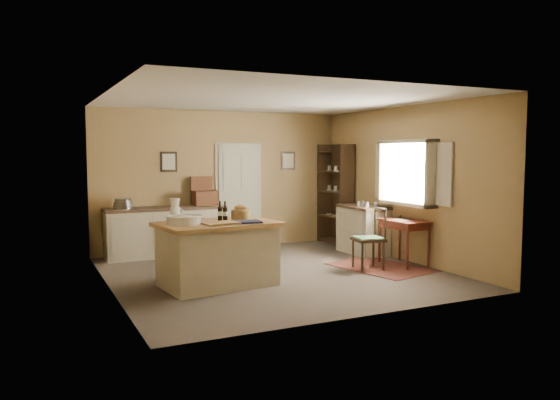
# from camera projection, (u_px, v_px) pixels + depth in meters

# --- Properties ---
(ground) EXTENTS (5.00, 5.00, 0.00)m
(ground) POSITION_uv_depth(u_px,v_px,m) (276.00, 273.00, 8.58)
(ground) COLOR brown
(ground) RESTS_ON ground
(wall_back) EXTENTS (5.00, 0.10, 2.70)m
(wall_back) POSITION_uv_depth(u_px,v_px,m) (222.00, 180.00, 10.71)
(wall_back) COLOR olive
(wall_back) RESTS_ON ground
(wall_front) EXTENTS (5.00, 0.10, 2.70)m
(wall_front) POSITION_uv_depth(u_px,v_px,m) (368.00, 200.00, 6.21)
(wall_front) COLOR olive
(wall_front) RESTS_ON ground
(wall_left) EXTENTS (0.10, 5.00, 2.70)m
(wall_left) POSITION_uv_depth(u_px,v_px,m) (109.00, 193.00, 7.39)
(wall_left) COLOR olive
(wall_left) RESTS_ON ground
(wall_right) EXTENTS (0.10, 5.00, 2.70)m
(wall_right) POSITION_uv_depth(u_px,v_px,m) (405.00, 184.00, 9.54)
(wall_right) COLOR olive
(wall_right) RESTS_ON ground
(ceiling) EXTENTS (5.00, 5.00, 0.00)m
(ceiling) POSITION_uv_depth(u_px,v_px,m) (275.00, 100.00, 8.34)
(ceiling) COLOR silver
(ceiling) RESTS_ON wall_back
(door) EXTENTS (0.97, 0.06, 2.11)m
(door) POSITION_uv_depth(u_px,v_px,m) (239.00, 195.00, 10.86)
(door) COLOR #B9BB9F
(door) RESTS_ON ground
(framed_prints) EXTENTS (2.82, 0.02, 0.38)m
(framed_prints) POSITION_uv_depth(u_px,v_px,m) (231.00, 161.00, 10.74)
(framed_prints) COLOR black
(framed_prints) RESTS_ON ground
(window) EXTENTS (0.25, 1.99, 1.12)m
(window) POSITION_uv_depth(u_px,v_px,m) (409.00, 173.00, 9.30)
(window) COLOR beige
(window) RESTS_ON ground
(work_island) EXTENTS (1.74, 1.24, 1.20)m
(work_island) POSITION_uv_depth(u_px,v_px,m) (217.00, 252.00, 7.74)
(work_island) COLOR beige
(work_island) RESTS_ON ground
(sideboard) EXTENTS (2.19, 0.62, 1.18)m
(sideboard) POSITION_uv_depth(u_px,v_px,m) (166.00, 230.00, 10.00)
(sideboard) COLOR beige
(sideboard) RESTS_ON ground
(rug) EXTENTS (1.41, 1.80, 0.01)m
(rug) POSITION_uv_depth(u_px,v_px,m) (381.00, 267.00, 8.99)
(rug) COLOR #53221B
(rug) RESTS_ON ground
(writing_desk) EXTENTS (0.51, 0.84, 0.82)m
(writing_desk) POSITION_uv_depth(u_px,v_px,m) (404.00, 226.00, 9.13)
(writing_desk) COLOR #3B130C
(writing_desk) RESTS_ON ground
(desk_chair) EXTENTS (0.53, 0.53, 0.98)m
(desk_chair) POSITION_uv_depth(u_px,v_px,m) (368.00, 239.00, 8.83)
(desk_chair) COLOR black
(desk_chair) RESTS_ON ground
(right_cabinet) EXTENTS (0.58, 1.05, 0.99)m
(right_cabinet) POSITION_uv_depth(u_px,v_px,m) (363.00, 229.00, 10.23)
(right_cabinet) COLOR beige
(right_cabinet) RESTS_ON ground
(shelving_unit) EXTENTS (0.35, 0.93, 2.06)m
(shelving_unit) POSITION_uv_depth(u_px,v_px,m) (337.00, 194.00, 11.30)
(shelving_unit) COLOR black
(shelving_unit) RESTS_ON ground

